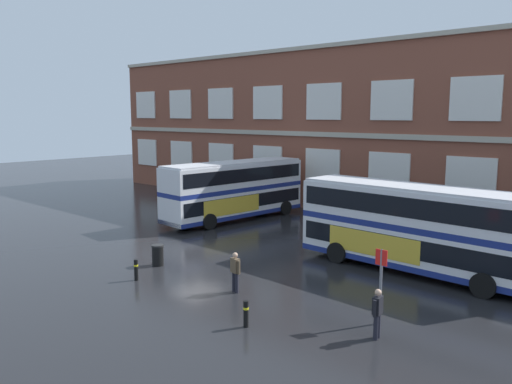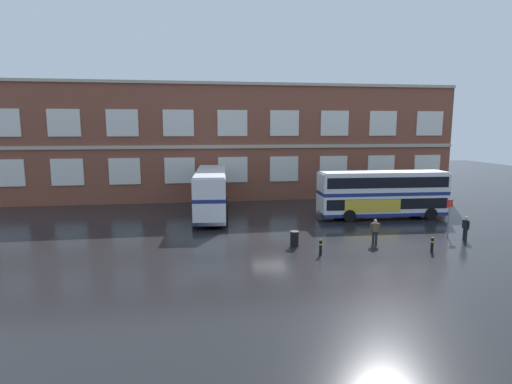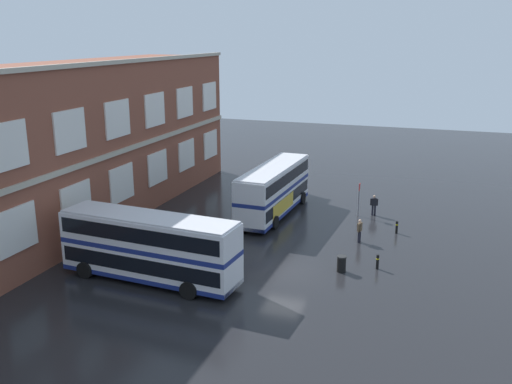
# 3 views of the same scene
# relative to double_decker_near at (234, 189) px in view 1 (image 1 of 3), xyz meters

# --- Properties ---
(ground_plane) EXTENTS (120.00, 120.00, 0.00)m
(ground_plane) POSITION_rel_double_decker_near_xyz_m (3.98, -5.06, -2.15)
(ground_plane) COLOR black
(brick_terminal_building) EXTENTS (49.69, 8.19, 12.45)m
(brick_terminal_building) POSITION_rel_double_decker_near_xyz_m (2.59, 10.92, 3.93)
(brick_terminal_building) COLOR brown
(brick_terminal_building) RESTS_ON ground
(double_decker_near) EXTENTS (3.43, 11.15, 4.07)m
(double_decker_near) POSITION_rel_double_decker_near_xyz_m (0.00, 0.00, 0.00)
(double_decker_near) COLOR silver
(double_decker_near) RESTS_ON ground
(double_decker_middle) EXTENTS (11.09, 3.18, 4.07)m
(double_decker_middle) POSITION_rel_double_decker_near_xyz_m (14.63, -3.06, 0.00)
(double_decker_middle) COLOR silver
(double_decker_middle) RESTS_ON ground
(waiting_passenger) EXTENTS (0.29, 0.64, 1.70)m
(waiting_passenger) POSITION_rel_double_decker_near_xyz_m (17.18, -10.79, -1.22)
(waiting_passenger) COLOR black
(waiting_passenger) RESTS_ON ground
(second_passenger) EXTENTS (0.64, 0.32, 1.70)m
(second_passenger) POSITION_rel_double_decker_near_xyz_m (10.56, -10.70, -1.22)
(second_passenger) COLOR black
(second_passenger) RESTS_ON ground
(bus_stand_flag) EXTENTS (0.44, 0.10, 2.70)m
(bus_stand_flag) POSITION_rel_double_decker_near_xyz_m (16.63, -9.62, -0.51)
(bus_stand_flag) COLOR slate
(bus_stand_flag) RESTS_ON ground
(station_litter_bin) EXTENTS (0.60, 0.60, 1.03)m
(station_litter_bin) POSITION_rel_double_decker_near_xyz_m (5.04, -10.49, -1.63)
(station_litter_bin) COLOR black
(station_litter_bin) RESTS_ON ground
(safety_bollard_west) EXTENTS (0.19, 0.19, 0.95)m
(safety_bollard_west) POSITION_rel_double_decker_near_xyz_m (13.34, -13.00, -1.66)
(safety_bollard_west) COLOR black
(safety_bollard_west) RESTS_ON ground
(safety_bollard_east) EXTENTS (0.19, 0.19, 0.95)m
(safety_bollard_east) POSITION_rel_double_decker_near_xyz_m (6.19, -12.55, -1.66)
(safety_bollard_east) COLOR black
(safety_bollard_east) RESTS_ON ground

